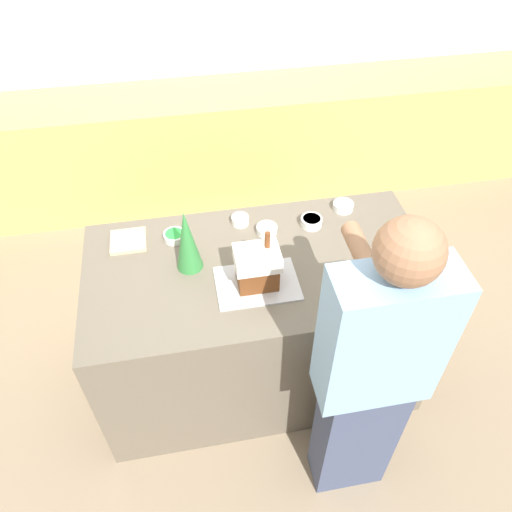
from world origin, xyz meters
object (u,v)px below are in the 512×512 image
baking_tray (257,283)px  person (370,378)px  gingerbread_house (257,267)px  candy_bowl_beside_tree (175,236)px  candy_bowl_far_left (311,221)px  candy_bowl_far_right (343,206)px  decorative_tree (187,240)px  candy_bowl_behind_tray (240,220)px  cookbook (128,241)px  candy_bowl_near_tray_right (267,229)px

baking_tray → person: bearing=-57.0°
gingerbread_house → candy_bowl_beside_tree: size_ratio=2.52×
candy_bowl_far_left → person: (0.01, -0.93, -0.06)m
baking_tray → candy_bowl_far_right: (0.57, 0.46, 0.02)m
baking_tray → gingerbread_house: gingerbread_house is taller
decorative_tree → person: person is taller
gingerbread_house → candy_bowl_behind_tray: 0.45m
cookbook → candy_bowl_behind_tray: bearing=4.2°
candy_bowl_far_right → candy_bowl_beside_tree: same height
decorative_tree → cookbook: (-0.30, 0.22, -0.16)m
gingerbread_house → candy_bowl_far_left: 0.52m
candy_bowl_near_tray_right → decorative_tree: bearing=-157.6°
candy_bowl_far_left → decorative_tree: bearing=-164.3°
candy_bowl_behind_tray → cookbook: (-0.59, -0.04, -0.02)m
decorative_tree → candy_bowl_beside_tree: (-0.06, 0.21, -0.15)m
decorative_tree → candy_bowl_near_tray_right: size_ratio=3.10×
candy_bowl_far_right → gingerbread_house: bearing=-140.8°
baking_tray → candy_bowl_behind_tray: (-0.01, 0.45, 0.02)m
decorative_tree → candy_bowl_far_left: 0.70m
decorative_tree → candy_bowl_behind_tray: (0.29, 0.27, -0.14)m
candy_bowl_far_right → candy_bowl_near_tray_right: bearing=-165.9°
candy_bowl_far_right → cookbook: bearing=-177.0°
candy_bowl_near_tray_right → baking_tray: bearing=-108.4°
candy_bowl_behind_tray → candy_bowl_far_right: 0.58m
candy_bowl_near_tray_right → cookbook: (-0.72, 0.05, -0.01)m
candy_bowl_near_tray_right → candy_bowl_far_right: bearing=14.1°
gingerbread_house → person: person is taller
decorative_tree → person: (0.67, -0.74, -0.20)m
candy_bowl_near_tray_right → cookbook: 0.72m
candy_bowl_behind_tray → person: size_ratio=0.05×
baking_tray → person: (0.37, -0.56, -0.03)m
gingerbread_house → cookbook: bearing=146.1°
candy_bowl_near_tray_right → candy_bowl_beside_tree: 0.48m
baking_tray → decorative_tree: bearing=149.5°
decorative_tree → cookbook: decorative_tree is taller
baking_tray → candy_bowl_beside_tree: (-0.36, 0.39, 0.02)m
gingerbread_house → candy_bowl_far_left: bearing=45.3°
candy_bowl_behind_tray → cookbook: bearing=-175.8°
candy_bowl_beside_tree → cookbook: 0.24m
baking_tray → candy_bowl_near_tray_right: bearing=71.6°
candy_bowl_behind_tray → decorative_tree: bearing=-137.4°
candy_bowl_behind_tray → person: (0.38, -1.01, -0.05)m
decorative_tree → candy_bowl_far_right: size_ratio=3.02×
baking_tray → cookbook: 0.72m
candy_bowl_far_left → cookbook: (-0.96, 0.04, -0.02)m
candy_bowl_near_tray_right → person: size_ratio=0.06×
candy_bowl_near_tray_right → candy_bowl_behind_tray: bearing=142.5°
decorative_tree → candy_bowl_near_tray_right: (0.42, 0.17, -0.15)m
baking_tray → candy_bowl_near_tray_right: size_ratio=3.56×
gingerbread_house → decorative_tree: (-0.30, 0.18, 0.05)m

